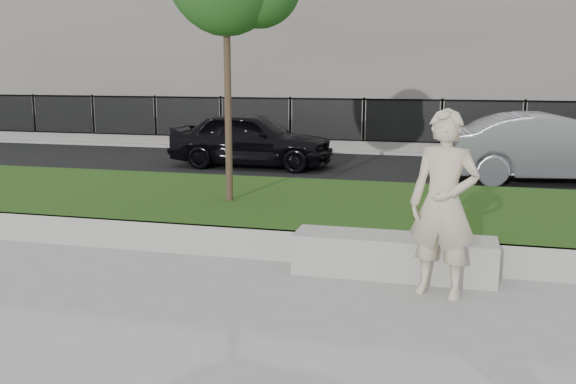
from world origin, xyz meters
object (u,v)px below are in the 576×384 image
(stone_bench, at_px, (393,256))
(book, at_px, (441,234))
(man, at_px, (444,204))
(car_silver, at_px, (551,148))
(car_dark, at_px, (252,139))

(stone_bench, distance_m, book, 0.61)
(man, height_order, car_silver, man)
(car_silver, bearing_deg, man, 155.23)
(car_dark, bearing_deg, car_silver, -93.30)
(book, xyz_separation_m, car_silver, (2.11, 6.94, 0.28))
(man, relative_size, car_silver, 0.45)
(stone_bench, relative_size, book, 9.34)
(book, relative_size, car_dark, 0.06)
(book, bearing_deg, car_silver, 67.08)
(book, xyz_separation_m, car_dark, (-4.73, 7.46, 0.23))
(car_dark, relative_size, car_silver, 0.90)
(car_dark, xyz_separation_m, car_silver, (6.84, -0.52, 0.05))
(book, height_order, car_silver, car_silver)
(stone_bench, height_order, car_silver, car_silver)
(man, bearing_deg, car_silver, 90.51)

